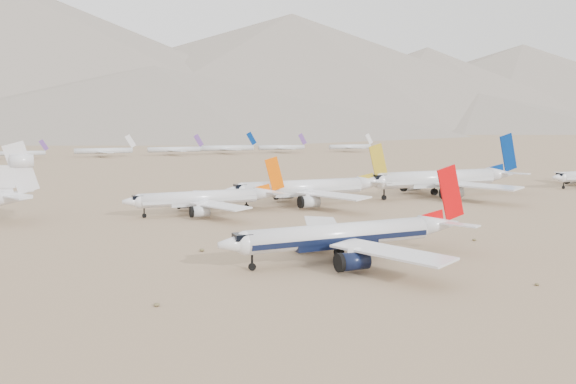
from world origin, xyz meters
The scene contains 9 objects.
ground centered at (0.00, 0.00, 0.00)m, with size 7000.00×7000.00×0.00m, color #7F644A.
main_airliner centered at (-7.54, -2.49, 4.56)m, with size 47.01×45.92×16.59m.
row2_navy_widebody centered at (64.03, 61.83, 5.84)m, with size 58.83×57.53×20.93m.
row2_gold_tail centered at (14.74, 61.80, 5.06)m, with size 50.86×49.75×18.11m.
row2_orange_tail centered at (-18.04, 57.54, 4.23)m, with size 42.23×41.31×15.06m.
distant_storage_row centered at (-16.26, 327.95, 4.34)m, with size 471.22×51.23×14.82m.
mountain_range centered at (70.18, 1648.01, 190.32)m, with size 7354.00×3024.00×470.00m.
foothills centered at (526.68, 1100.00, 67.15)m, with size 4637.50×1395.00×155.00m.
desert_scrub centered at (6.86, -29.25, 0.29)m, with size 261.14×121.67×0.63m.
Camera 1 is at (-56.31, -88.96, 24.63)m, focal length 35.00 mm.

